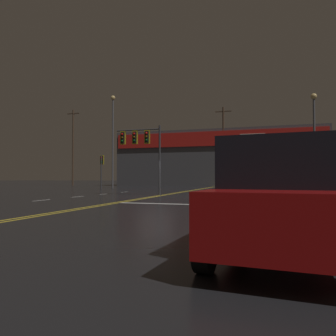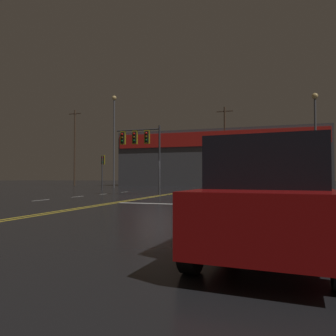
{
  "view_description": "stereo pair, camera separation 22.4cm",
  "coord_description": "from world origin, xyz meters",
  "px_view_note": "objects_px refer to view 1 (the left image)",
  "views": [
    {
      "loc": [
        7.54,
        -20.76,
        1.29
      ],
      "look_at": [
        0.0,
        2.89,
        2.0
      ],
      "focal_mm": 35.0,
      "sensor_mm": 36.0,
      "label": 1
    },
    {
      "loc": [
        7.75,
        -20.7,
        1.29
      ],
      "look_at": [
        0.0,
        2.89,
        2.0
      ],
      "focal_mm": 35.0,
      "sensor_mm": 36.0,
      "label": 2
    }
  ],
  "objects_px": {
    "traffic_signal_median": "(140,142)",
    "traffic_signal_corner_northwest": "(102,164)",
    "parked_car": "(281,198)",
    "streetlight_near_left": "(113,130)",
    "streetlight_median_approach": "(314,128)"
  },
  "relations": [
    {
      "from": "traffic_signal_median",
      "to": "traffic_signal_corner_northwest",
      "type": "height_order",
      "value": "traffic_signal_median"
    },
    {
      "from": "traffic_signal_corner_northwest",
      "to": "parked_car",
      "type": "height_order",
      "value": "traffic_signal_corner_northwest"
    },
    {
      "from": "streetlight_near_left",
      "to": "parked_car",
      "type": "height_order",
      "value": "streetlight_near_left"
    },
    {
      "from": "streetlight_near_left",
      "to": "parked_car",
      "type": "xyz_separation_m",
      "value": [
        19.05,
        -30.91,
        -6.22
      ]
    },
    {
      "from": "traffic_signal_median",
      "to": "streetlight_median_approach",
      "type": "relative_size",
      "value": 0.55
    },
    {
      "from": "streetlight_near_left",
      "to": "streetlight_median_approach",
      "type": "height_order",
      "value": "streetlight_near_left"
    },
    {
      "from": "streetlight_near_left",
      "to": "parked_car",
      "type": "bearing_deg",
      "value": -58.35
    },
    {
      "from": "streetlight_near_left",
      "to": "streetlight_median_approach",
      "type": "relative_size",
      "value": 1.27
    },
    {
      "from": "traffic_signal_corner_northwest",
      "to": "streetlight_median_approach",
      "type": "relative_size",
      "value": 0.4
    },
    {
      "from": "traffic_signal_corner_northwest",
      "to": "traffic_signal_median",
      "type": "bearing_deg",
      "value": -47.42
    },
    {
      "from": "traffic_signal_median",
      "to": "traffic_signal_corner_northwest",
      "type": "bearing_deg",
      "value": 132.58
    },
    {
      "from": "traffic_signal_median",
      "to": "parked_car",
      "type": "distance_m",
      "value": 19.03
    },
    {
      "from": "traffic_signal_corner_northwest",
      "to": "streetlight_median_approach",
      "type": "distance_m",
      "value": 21.3
    },
    {
      "from": "traffic_signal_corner_northwest",
      "to": "streetlight_near_left",
      "type": "relative_size",
      "value": 0.32
    },
    {
      "from": "traffic_signal_corner_northwest",
      "to": "streetlight_near_left",
      "type": "distance_m",
      "value": 7.53
    }
  ]
}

